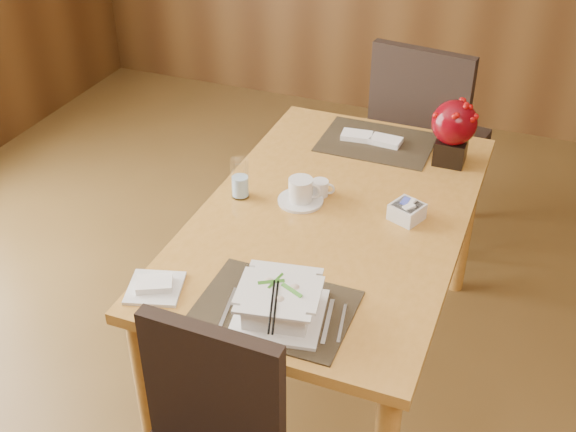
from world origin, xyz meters
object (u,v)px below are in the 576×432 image
at_px(creamer_jug, 320,188).
at_px(bread_plate, 155,288).
at_px(soup_setting, 279,303).
at_px(far_chair, 424,132).
at_px(coffee_cup, 301,192).
at_px(water_glass, 240,178).
at_px(berry_decor, 454,128).
at_px(sugar_caddy, 407,212).
at_px(dining_table, 333,234).

height_order(creamer_jug, bread_plate, creamer_jug).
xyz_separation_m(soup_setting, creamer_jug, (-0.11, 0.67, -0.02)).
bearing_deg(far_chair, coffee_cup, 84.88).
xyz_separation_m(water_glass, far_chair, (0.46, 1.07, -0.24)).
height_order(soup_setting, bread_plate, soup_setting).
distance_m(soup_setting, berry_decor, 1.12).
xyz_separation_m(soup_setting, sugar_caddy, (0.22, 0.63, -0.02)).
xyz_separation_m(soup_setting, bread_plate, (-0.40, -0.02, -0.05)).
distance_m(soup_setting, sugar_caddy, 0.66).
bearing_deg(creamer_jug, soup_setting, -85.01).
bearing_deg(bread_plate, sugar_caddy, 46.55).
distance_m(dining_table, bread_plate, 0.71).
height_order(dining_table, bread_plate, bread_plate).
height_order(dining_table, soup_setting, soup_setting).
bearing_deg(far_chair, bread_plate, 81.91).
distance_m(creamer_jug, sugar_caddy, 0.33).
height_order(berry_decor, far_chair, far_chair).
xyz_separation_m(dining_table, bread_plate, (-0.37, -0.60, 0.10)).
xyz_separation_m(berry_decor, bread_plate, (-0.68, -1.10, -0.14)).
relative_size(soup_setting, bread_plate, 1.83).
height_order(dining_table, berry_decor, berry_decor).
bearing_deg(water_glass, sugar_caddy, 7.14).
bearing_deg(berry_decor, bread_plate, -121.56).
xyz_separation_m(coffee_cup, sugar_caddy, (0.38, 0.03, -0.01)).
xyz_separation_m(sugar_caddy, bread_plate, (-0.61, -0.65, -0.02)).
distance_m(dining_table, sugar_caddy, 0.28).
bearing_deg(dining_table, creamer_jug, 133.83).
bearing_deg(far_chair, sugar_caddy, 105.99).
bearing_deg(berry_decor, sugar_caddy, -97.75).
bearing_deg(berry_decor, water_glass, -141.21).
relative_size(soup_setting, sugar_caddy, 2.98).
bearing_deg(water_glass, far_chair, 66.88).
distance_m(water_glass, far_chair, 1.19).
distance_m(soup_setting, water_glass, 0.67).
bearing_deg(dining_table, far_chair, 84.13).
relative_size(soup_setting, berry_decor, 1.14).
bearing_deg(water_glass, bread_plate, -92.10).
height_order(soup_setting, berry_decor, berry_decor).
distance_m(coffee_cup, bread_plate, 0.66).
distance_m(soup_setting, coffee_cup, 0.62).
bearing_deg(creamer_jug, water_glass, -161.07).
height_order(soup_setting, water_glass, water_glass).
bearing_deg(sugar_caddy, creamer_jug, 173.16).
xyz_separation_m(coffee_cup, creamer_jug, (0.05, 0.07, -0.01)).
bearing_deg(sugar_caddy, berry_decor, 82.25).
relative_size(water_glass, bread_plate, 0.94).
distance_m(dining_table, water_glass, 0.39).
bearing_deg(dining_table, berry_decor, 58.58).
bearing_deg(berry_decor, creamer_jug, -133.47).
bearing_deg(dining_table, coffee_cup, 171.97).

